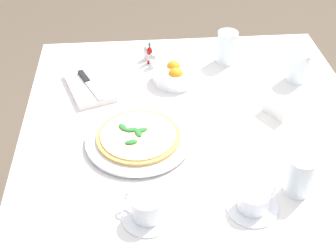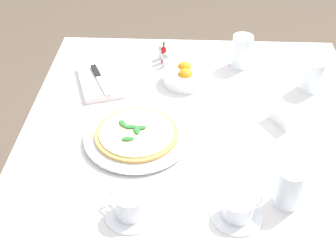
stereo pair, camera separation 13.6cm
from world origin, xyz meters
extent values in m
cube|color=white|center=(0.00, 0.00, 0.73)|extent=(1.07, 1.07, 0.02)
cube|color=white|center=(0.00, -0.53, 0.58)|extent=(1.07, 0.01, 0.28)
cube|color=white|center=(-0.53, 0.00, 0.58)|extent=(0.01, 1.07, 0.28)
cylinder|color=brown|center=(-0.44, -0.44, 0.36)|extent=(0.06, 0.06, 0.72)
cylinder|color=brown|center=(-0.44, 0.44, 0.36)|extent=(0.06, 0.06, 0.72)
cylinder|color=white|center=(0.09, -0.18, 0.74)|extent=(0.19, 0.19, 0.01)
cylinder|color=white|center=(0.09, -0.18, 0.75)|extent=(0.31, 0.31, 0.01)
cylinder|color=tan|center=(0.09, -0.18, 0.76)|extent=(0.24, 0.24, 0.01)
cylinder|color=#F4DB8E|center=(0.09, -0.18, 0.77)|extent=(0.22, 0.22, 0.00)
ellipsoid|color=#2D7533|center=(0.08, -0.17, 0.77)|extent=(0.03, 0.04, 0.01)
ellipsoid|color=#2D7533|center=(0.07, -0.20, 0.77)|extent=(0.02, 0.04, 0.01)
ellipsoid|color=#2D7533|center=(0.13, -0.20, 0.77)|extent=(0.02, 0.04, 0.01)
ellipsoid|color=#2D7533|center=(0.06, -0.22, 0.77)|extent=(0.04, 0.03, 0.01)
ellipsoid|color=#2D7533|center=(0.09, -0.18, 0.77)|extent=(0.04, 0.03, 0.01)
cylinder|color=white|center=(0.37, 0.09, 0.74)|extent=(0.13, 0.13, 0.01)
cylinder|color=white|center=(0.37, 0.09, 0.77)|extent=(0.08, 0.08, 0.05)
torus|color=white|center=(0.35, 0.14, 0.77)|extent=(0.02, 0.03, 0.03)
cylinder|color=black|center=(0.37, 0.09, 0.79)|extent=(0.07, 0.07, 0.00)
cylinder|color=white|center=(0.37, -0.17, 0.74)|extent=(0.13, 0.13, 0.01)
cylinder|color=white|center=(0.37, -0.17, 0.77)|extent=(0.08, 0.08, 0.06)
torus|color=white|center=(0.34, -0.21, 0.78)|extent=(0.03, 0.03, 0.03)
cylinder|color=black|center=(0.37, -0.17, 0.80)|extent=(0.07, 0.07, 0.00)
cylinder|color=white|center=(0.32, 0.22, 0.79)|extent=(0.07, 0.07, 0.11)
cylinder|color=silver|center=(0.32, 0.22, 0.78)|extent=(0.06, 0.06, 0.08)
cylinder|color=white|center=(-0.34, 0.16, 0.80)|extent=(0.07, 0.07, 0.12)
cylinder|color=silver|center=(-0.34, 0.16, 0.77)|extent=(0.06, 0.06, 0.06)
cylinder|color=white|center=(-0.20, 0.38, 0.79)|extent=(0.07, 0.07, 0.11)
cylinder|color=silver|center=(-0.20, 0.38, 0.78)|extent=(0.06, 0.06, 0.08)
cube|color=silver|center=(-0.20, -0.34, 0.75)|extent=(0.25, 0.19, 0.02)
cube|color=silver|center=(-0.16, -0.32, 0.76)|extent=(0.12, 0.07, 0.01)
cube|color=black|center=(-0.25, -0.36, 0.76)|extent=(0.08, 0.05, 0.01)
cylinder|color=white|center=(-0.22, -0.04, 0.76)|extent=(0.15, 0.15, 0.04)
sphere|color=orange|center=(-0.21, -0.04, 0.77)|extent=(0.05, 0.05, 0.05)
sphere|color=orange|center=(-0.26, -0.05, 0.77)|extent=(0.05, 0.05, 0.05)
cylinder|color=#B7140F|center=(-0.36, -0.12, 0.76)|extent=(0.02, 0.02, 0.05)
cylinder|color=white|center=(-0.36, -0.12, 0.76)|extent=(0.02, 0.02, 0.02)
cone|color=#B7140F|center=(-0.36, -0.12, 0.80)|extent=(0.02, 0.02, 0.02)
cylinder|color=#1E722D|center=(-0.36, -0.12, 0.81)|extent=(0.01, 0.01, 0.01)
cylinder|color=white|center=(-0.33, -0.11, 0.76)|extent=(0.03, 0.03, 0.04)
cylinder|color=white|center=(-0.33, -0.11, 0.75)|extent=(0.02, 0.02, 0.03)
sphere|color=silver|center=(-0.33, -0.11, 0.78)|extent=(0.02, 0.02, 0.02)
cylinder|color=white|center=(-0.39, -0.13, 0.76)|extent=(0.03, 0.03, 0.04)
cylinder|color=#38332D|center=(-0.39, -0.13, 0.75)|extent=(0.02, 0.02, 0.03)
sphere|color=silver|center=(-0.39, -0.13, 0.78)|extent=(0.02, 0.02, 0.02)
cube|color=white|center=(0.00, 0.24, 0.77)|extent=(0.08, 0.05, 0.06)
camera|label=1|loc=(1.10, -0.18, 1.61)|focal=48.71mm
camera|label=2|loc=(1.11, -0.04, 1.61)|focal=48.71mm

